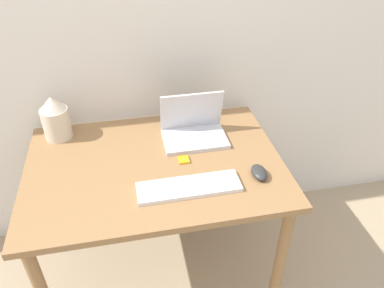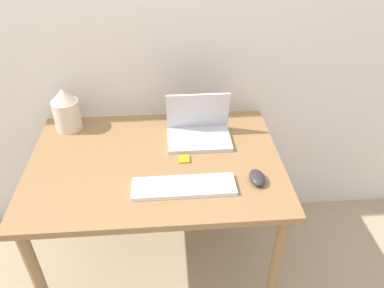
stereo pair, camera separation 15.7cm
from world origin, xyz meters
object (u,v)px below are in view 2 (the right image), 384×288
mouse (257,178)px  laptop (199,129)px  mp3_player (184,159)px  vase (66,110)px  keyboard (184,186)px

mouse → laptop: bearing=122.4°
laptop → mp3_player: size_ratio=5.50×
vase → mp3_player: (0.55, -0.30, -0.10)m
laptop → vase: laptop is taller
laptop → mouse: bearing=-57.6°
mouse → mp3_player: 0.33m
laptop → mp3_player: bearing=-115.0°
vase → laptop: bearing=-11.9°
mouse → vase: 0.97m
keyboard → mouse: (0.30, 0.02, 0.01)m
laptop → vase: 0.65m
keyboard → mouse: bearing=3.9°
mp3_player → laptop: bearing=65.0°
keyboard → vase: vase is taller
laptop → mp3_player: 0.19m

